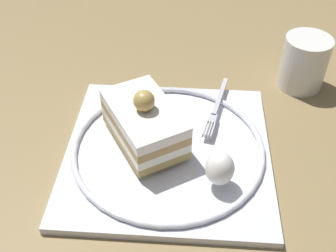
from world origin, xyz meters
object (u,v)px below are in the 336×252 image
object	(u,v)px
dessert_plate	(168,150)
cake_slice	(144,122)
whipped_cream_dollop	(220,169)
drink_glass_near	(303,65)
fork	(216,108)

from	to	relation	value
dessert_plate	cake_slice	bearing A→B (deg)	172.20
whipped_cream_dollop	drink_glass_near	world-z (taller)	drink_glass_near
dessert_plate	whipped_cream_dollop	xyz separation A→B (m)	(0.07, -0.04, 0.03)
fork	drink_glass_near	xyz separation A→B (m)	(0.11, 0.11, 0.02)
whipped_cream_dollop	fork	distance (m)	0.12
cake_slice	fork	world-z (taller)	cake_slice
fork	drink_glass_near	distance (m)	0.15
whipped_cream_dollop	dessert_plate	bearing A→B (deg)	147.86
dessert_plate	fork	world-z (taller)	fork
dessert_plate	drink_glass_near	xyz separation A→B (m)	(0.15, 0.19, 0.03)
fork	whipped_cream_dollop	bearing A→B (deg)	-79.98
cake_slice	fork	size ratio (longest dim) A/B	1.05
fork	dessert_plate	bearing A→B (deg)	-120.27
dessert_plate	drink_glass_near	bearing A→B (deg)	50.28
whipped_cream_dollop	fork	size ratio (longest dim) A/B	0.33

